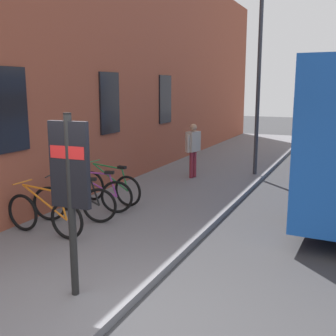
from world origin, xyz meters
name	(u,v)px	position (x,y,z in m)	size (l,w,h in m)	color
ground	(282,206)	(6.00, -1.00, 0.00)	(60.00, 60.00, 0.00)	#38383A
sidewalk_pavement	(202,177)	(8.00, 1.75, 0.06)	(24.00, 3.50, 0.12)	slate
station_facade	(156,66)	(8.99, 3.80, 3.50)	(22.00, 0.65, 7.01)	brown
bicycle_by_door	(44,215)	(1.82, 2.63, 0.51)	(0.48, 1.77, 0.97)	black
bicycle_under_window	(75,203)	(2.69, 2.59, 0.51)	(0.65, 1.71, 0.97)	black
bicycle_leaning_wall	(94,195)	(3.39, 2.62, 0.51)	(0.65, 1.71, 0.97)	black
bicycle_end_of_row	(110,187)	(4.14, 2.68, 0.51)	(0.48, 1.77, 0.97)	black
transit_info_sign	(70,177)	(0.22, 0.75, 1.72)	(0.11, 0.55, 2.40)	black
pedestrian_by_facade	(193,145)	(7.58, 1.91, 1.11)	(0.60, 0.34, 1.63)	maroon
street_lamp	(259,65)	(8.84, 0.30, 3.45)	(0.28, 0.28, 5.68)	#333338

